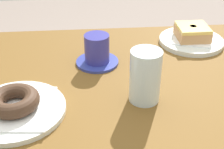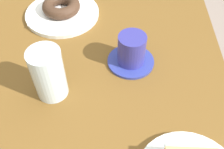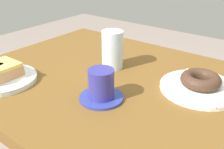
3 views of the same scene
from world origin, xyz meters
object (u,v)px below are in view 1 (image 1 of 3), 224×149
(donut_chocolate_ring, at_px, (14,101))
(plate_glazed_square, at_px, (191,41))
(plate_chocolate_ring, at_px, (16,110))
(coffee_cup, at_px, (97,51))
(donut_glazed_square, at_px, (192,32))
(water_glass, at_px, (145,76))

(donut_chocolate_ring, distance_m, plate_glazed_square, 0.59)
(plate_chocolate_ring, relative_size, coffee_cup, 1.87)
(donut_glazed_square, bearing_deg, plate_glazed_square, 0.00)
(plate_glazed_square, bearing_deg, plate_chocolate_ring, 32.30)
(plate_chocolate_ring, height_order, donut_glazed_square, donut_glazed_square)
(donut_glazed_square, relative_size, water_glass, 0.75)
(donut_glazed_square, bearing_deg, coffee_cup, 19.00)
(donut_glazed_square, bearing_deg, plate_chocolate_ring, 32.30)
(plate_chocolate_ring, xyz_separation_m, donut_glazed_square, (-0.50, -0.32, 0.03))
(coffee_cup, bearing_deg, water_glass, 119.13)
(donut_chocolate_ring, height_order, donut_glazed_square, donut_glazed_square)
(water_glass, bearing_deg, coffee_cup, -60.87)
(plate_glazed_square, bearing_deg, donut_glazed_square, 0.00)
(plate_glazed_square, bearing_deg, water_glass, 54.91)
(plate_glazed_square, xyz_separation_m, coffee_cup, (0.31, 0.11, 0.03))
(donut_chocolate_ring, relative_size, donut_glazed_square, 1.19)
(water_glass, xyz_separation_m, coffee_cup, (0.10, -0.18, -0.03))
(plate_chocolate_ring, height_order, water_glass, water_glass)
(donut_glazed_square, distance_m, water_glass, 0.36)
(plate_glazed_square, distance_m, water_glass, 0.36)
(plate_chocolate_ring, height_order, coffee_cup, coffee_cup)
(donut_glazed_square, distance_m, coffee_cup, 0.32)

